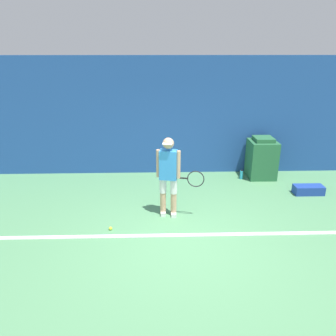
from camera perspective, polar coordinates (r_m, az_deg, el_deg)
ground_plane at (r=6.04m, az=2.67°, el=-12.46°), size 24.00×24.00×0.00m
back_wall at (r=8.77m, az=1.10°, el=8.90°), size 24.00×0.10×3.10m
court_baseline at (r=6.17m, az=2.56°, el=-11.60°), size 21.60×0.10×0.01m
tennis_player at (r=6.49m, az=0.18°, el=-0.99°), size 0.94×0.32×1.65m
tennis_ball at (r=6.41m, az=-9.98°, el=-10.31°), size 0.07×0.07×0.07m
covered_chair at (r=9.00m, az=15.99°, el=1.65°), size 0.69×0.71×1.09m
equipment_bag at (r=8.45m, az=23.26°, el=-3.50°), size 0.68×0.30×0.21m
water_bottle at (r=8.87m, az=12.66°, el=-1.14°), size 0.08×0.08×0.25m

